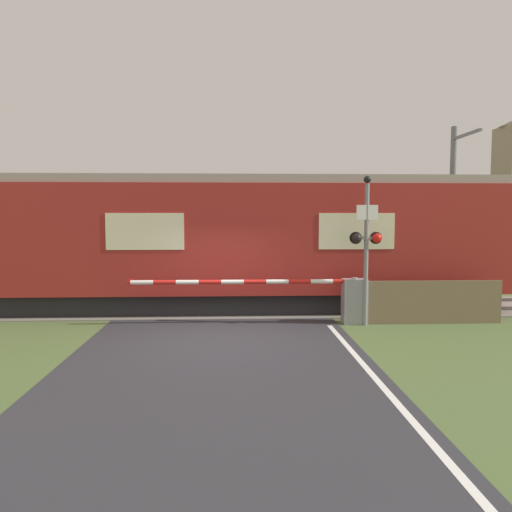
{
  "coord_description": "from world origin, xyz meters",
  "views": [
    {
      "loc": [
        0.3,
        -11.05,
        2.73
      ],
      "look_at": [
        0.87,
        1.95,
        1.68
      ],
      "focal_mm": 35.0,
      "sensor_mm": 36.0,
      "label": 1
    }
  ],
  "objects": [
    {
      "name": "ground_plane",
      "position": [
        0.0,
        0.0,
        0.0
      ],
      "size": [
        80.0,
        80.0,
        0.0
      ],
      "primitive_type": "plane",
      "color": "#4C6033"
    },
    {
      "name": "track_bed",
      "position": [
        0.0,
        3.48,
        0.02
      ],
      "size": [
        36.0,
        3.2,
        0.13
      ],
      "color": "slate",
      "rests_on": "ground_plane"
    },
    {
      "name": "train",
      "position": [
        -2.02,
        3.48,
        1.96
      ],
      "size": [
        20.27,
        2.88,
        3.83
      ],
      "color": "black",
      "rests_on": "ground_plane"
    },
    {
      "name": "crossing_barrier",
      "position": [
        2.82,
        1.35,
        0.67
      ],
      "size": [
        6.02,
        0.44,
        1.18
      ],
      "color": "gray",
      "rests_on": "ground_plane"
    },
    {
      "name": "signal_post",
      "position": [
        3.56,
        1.11,
        2.11
      ],
      "size": [
        0.81,
        0.26,
        3.71
      ],
      "color": "gray",
      "rests_on": "ground_plane"
    },
    {
      "name": "catenary_pole",
      "position": [
        7.61,
        5.41,
        2.99
      ],
      "size": [
        0.2,
        1.9,
        5.68
      ],
      "color": "slate",
      "rests_on": "ground_plane"
    },
    {
      "name": "roadside_fence",
      "position": [
        5.32,
        1.2,
        0.55
      ],
      "size": [
        3.52,
        0.06,
        1.1
      ],
      "color": "#726047",
      "rests_on": "ground_plane"
    }
  ]
}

